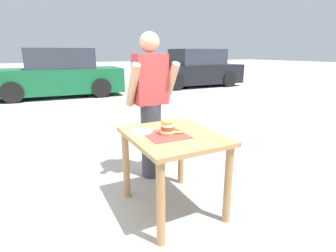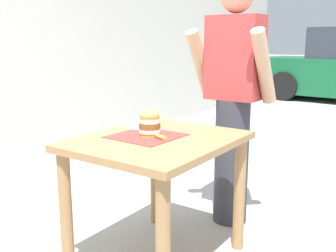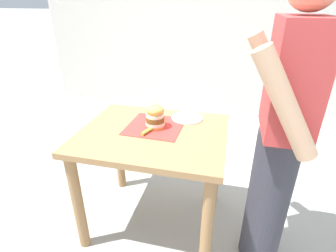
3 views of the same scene
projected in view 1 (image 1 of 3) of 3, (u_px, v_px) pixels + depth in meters
name	position (u px, v px, depth m)	size (l,w,h in m)	color
ground_plane	(173.00, 207.00, 2.58)	(80.00, 80.00, 0.00)	#9E9E99
patio_table	(173.00, 149.00, 2.42)	(0.77, 0.94, 0.76)	#9E7247
serving_paper	(166.00, 135.00, 2.34)	(0.36, 0.36, 0.00)	red
sandwich	(168.00, 126.00, 2.33)	(0.13, 0.13, 0.19)	gold
pickle_spear	(178.00, 132.00, 2.37)	(0.02, 0.02, 0.09)	#8EA83D
side_plate_with_forks	(140.00, 132.00, 2.42)	(0.22, 0.22, 0.02)	white
diner_across_table	(151.00, 105.00, 3.02)	(0.55, 0.35, 1.69)	#33333D
parked_car_near_curb	(195.00, 70.00, 11.51)	(4.24, 1.91, 1.60)	black
parked_car_far_end	(59.00, 75.00, 8.88)	(4.31, 2.06, 1.60)	#145933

